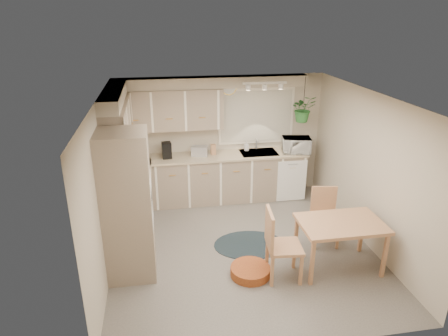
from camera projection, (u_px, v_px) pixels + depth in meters
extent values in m
plane|color=slate|center=(242.00, 247.00, 6.36)|extent=(4.20, 4.20, 0.00)
plane|color=silver|center=(245.00, 97.00, 5.48)|extent=(4.20, 4.20, 0.00)
cube|color=#BBB09A|center=(221.00, 137.00, 7.85)|extent=(4.00, 0.04, 2.40)
cube|color=#BBB09A|center=(287.00, 258.00, 3.99)|extent=(4.00, 0.04, 2.40)
cube|color=#BBB09A|center=(104.00, 187.00, 5.61)|extent=(0.04, 4.20, 2.40)
cube|color=#BBB09A|center=(368.00, 170.00, 6.23)|extent=(0.04, 4.20, 2.40)
cube|color=gray|center=(133.00, 205.00, 6.73)|extent=(0.60, 1.85, 0.90)
cube|color=gray|center=(213.00, 179.00, 7.82)|extent=(3.60, 0.60, 0.90)
cube|color=tan|center=(132.00, 180.00, 6.56)|extent=(0.64, 1.89, 0.04)
cube|color=tan|center=(213.00, 156.00, 7.64)|extent=(3.64, 0.64, 0.04)
cube|color=gray|center=(127.00, 207.00, 5.37)|extent=(0.65, 0.65, 2.10)
cube|color=white|center=(152.00, 205.00, 5.42)|extent=(0.02, 0.56, 0.58)
cube|color=gray|center=(118.00, 125.00, 6.33)|extent=(0.35, 2.00, 0.75)
cube|color=gray|center=(168.00, 110.00, 7.31)|extent=(2.00, 0.35, 0.75)
cube|color=#BBB09A|center=(114.00, 95.00, 6.15)|extent=(0.30, 2.00, 0.20)
cube|color=#BBB09A|center=(211.00, 82.00, 7.28)|extent=(3.60, 0.30, 0.20)
cube|color=white|center=(130.00, 193.00, 6.03)|extent=(0.52, 0.58, 0.02)
cube|color=white|center=(126.00, 165.00, 5.86)|extent=(0.40, 0.60, 0.14)
cube|color=beige|center=(256.00, 116.00, 7.78)|extent=(1.40, 0.02, 1.00)
cube|color=white|center=(256.00, 116.00, 7.79)|extent=(1.50, 0.02, 1.10)
cube|color=#B3B6BC|center=(259.00, 155.00, 7.79)|extent=(0.70, 0.48, 0.10)
cube|color=white|center=(292.00, 181.00, 7.77)|extent=(0.58, 0.02, 0.83)
cube|color=white|center=(265.00, 83.00, 7.04)|extent=(0.80, 0.04, 0.04)
cylinder|color=#E8C052|center=(229.00, 87.00, 7.49)|extent=(0.30, 0.03, 0.30)
cube|color=tan|center=(339.00, 245.00, 5.74)|extent=(1.18, 0.79, 0.74)
cube|color=tan|center=(285.00, 245.00, 5.47)|extent=(0.53, 0.53, 1.04)
cube|color=tan|center=(325.00, 218.00, 6.32)|extent=(0.49, 0.49, 0.91)
ellipsoid|color=black|center=(249.00, 245.00, 6.42)|extent=(1.21, 0.95, 0.01)
cylinder|color=#A25C20|center=(250.00, 271.00, 5.66)|extent=(0.73, 0.73, 0.13)
imported|color=white|center=(296.00, 143.00, 7.73)|extent=(0.58, 0.39, 0.36)
imported|color=white|center=(246.00, 149.00, 7.87)|extent=(0.11, 0.20, 0.09)
imported|color=#2B6D2E|center=(303.00, 112.00, 7.52)|extent=(0.47, 0.52, 0.39)
cube|color=black|center=(167.00, 150.00, 7.45)|extent=(0.18, 0.22, 0.30)
cube|color=#B3B6BC|center=(200.00, 151.00, 7.58)|extent=(0.34, 0.25, 0.19)
cube|color=tan|center=(213.00, 149.00, 7.65)|extent=(0.10, 0.10, 0.20)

